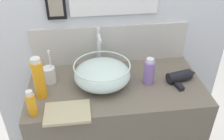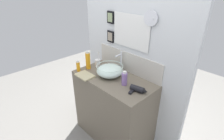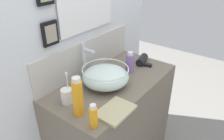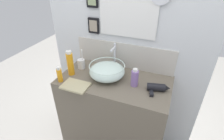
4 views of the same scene
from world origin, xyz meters
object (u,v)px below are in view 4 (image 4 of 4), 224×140
toothbrush_cup (81,64)px  hand_towel (75,86)px  spray_bottle (135,78)px  glass_bowl_sink (107,71)px  shampoo_bottle (60,75)px  faucet (114,54)px  lotion_bottle (70,63)px  hair_drier (157,88)px

toothbrush_cup → hand_towel: size_ratio=0.91×
toothbrush_cup → spray_bottle: bearing=-8.7°
glass_bowl_sink → shampoo_bottle: bearing=-150.1°
faucet → hand_towel: faucet is taller
toothbrush_cup → lotion_bottle: (-0.03, -0.13, 0.07)m
shampoo_bottle → hand_towel: (0.17, -0.02, -0.06)m
glass_bowl_sink → toothbrush_cup: size_ratio=1.56×
glass_bowl_sink → hand_towel: 0.31m
shampoo_bottle → hand_towel: 0.18m
hair_drier → toothbrush_cup: (-0.77, 0.09, 0.02)m
faucet → toothbrush_cup: faucet is taller
spray_bottle → faucet: bearing=141.5°
lotion_bottle → spray_bottle: bearing=4.3°
spray_bottle → lotion_bottle: (-0.60, -0.05, 0.04)m
glass_bowl_sink → hair_drier: bearing=-3.9°
hand_towel → spray_bottle: bearing=23.7°
lotion_bottle → hand_towel: (0.14, -0.16, -0.11)m
hand_towel → lotion_bottle: bearing=131.5°
glass_bowl_sink → toothbrush_cup: toothbrush_cup is taller
shampoo_bottle → toothbrush_cup: bearing=77.2°
shampoo_bottle → faucet: bearing=47.2°
glass_bowl_sink → faucet: bearing=90.0°
glass_bowl_sink → lotion_bottle: lotion_bottle is taller
lotion_bottle → hand_towel: lotion_bottle is taller
glass_bowl_sink → spray_bottle: 0.27m
faucet → spray_bottle: 0.35m
faucet → hand_towel: size_ratio=1.15×
glass_bowl_sink → spray_bottle: size_ratio=1.96×
faucet → hair_drier: 0.53m
hair_drier → spray_bottle: spray_bottle is taller
hair_drier → lotion_bottle: (-0.80, -0.04, 0.09)m
hair_drier → shampoo_bottle: (-0.83, -0.18, 0.04)m
lotion_bottle → hand_towel: size_ratio=1.05×
toothbrush_cup → glass_bowl_sink: bearing=-11.1°
glass_bowl_sink → faucet: (0.00, 0.18, 0.08)m
lotion_bottle → hand_towel: bearing=-48.5°
glass_bowl_sink → toothbrush_cup: 0.31m
faucet → toothbrush_cup: (-0.30, -0.12, -0.10)m
glass_bowl_sink → lotion_bottle: size_ratio=1.35×
toothbrush_cup → faucet: bearing=22.4°
spray_bottle → hand_towel: spray_bottle is taller
hand_towel → faucet: bearing=64.6°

